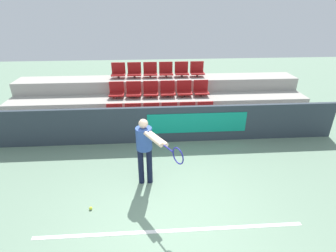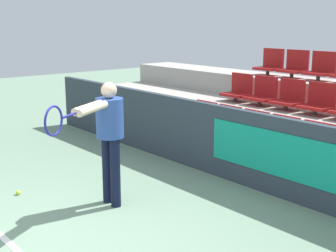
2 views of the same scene
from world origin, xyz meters
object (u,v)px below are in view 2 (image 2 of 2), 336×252
at_px(stadium_chair_6, 238,90).
at_px(stadium_chair_3, 282,136).
at_px(tennis_ball, 18,193).
at_px(stadium_chair_1, 226,124).
at_px(stadium_chair_2, 252,130).
at_px(stadium_chair_12, 270,64).
at_px(stadium_chair_0, 203,119).
at_px(stadium_chair_4, 315,144).
at_px(stadium_chair_14, 321,68).
at_px(stadium_chair_7, 262,93).
at_px(stadium_chair_8, 289,97).
at_px(stadium_chair_13, 294,66).
at_px(tennis_player, 107,130).
at_px(stadium_chair_9, 318,102).

bearing_deg(stadium_chair_6, stadium_chair_3, -28.38).
height_order(stadium_chair_3, tennis_ball, stadium_chair_3).
xyz_separation_m(stadium_chair_1, stadium_chair_2, (0.57, 0.00, 0.00)).
xyz_separation_m(stadium_chair_2, stadium_chair_12, (-1.15, 1.86, 0.87)).
distance_m(stadium_chair_0, stadium_chair_4, 2.29).
relative_size(stadium_chair_1, stadium_chair_14, 1.00).
height_order(stadium_chair_3, stadium_chair_4, same).
height_order(stadium_chair_6, stadium_chair_7, same).
bearing_deg(tennis_ball, stadium_chair_0, 87.47).
relative_size(stadium_chair_6, stadium_chair_8, 1.00).
bearing_deg(stadium_chair_13, tennis_player, -84.56).
bearing_deg(tennis_ball, stadium_chair_12, 88.36).
bearing_deg(stadium_chair_6, stadium_chair_7, 0.00).
bearing_deg(tennis_ball, tennis_player, 33.42).
distance_m(stadium_chair_6, stadium_chair_8, 1.15).
xyz_separation_m(stadium_chair_6, stadium_chair_13, (0.57, 0.93, 0.43)).
distance_m(stadium_chair_6, stadium_chair_13, 1.18).
relative_size(stadium_chair_1, stadium_chair_8, 1.00).
bearing_deg(stadium_chair_14, stadium_chair_9, -58.33).
xyz_separation_m(stadium_chair_2, stadium_chair_8, (0.00, 0.93, 0.43)).
bearing_deg(stadium_chair_3, stadium_chair_6, 151.62).
height_order(stadium_chair_2, stadium_chair_14, stadium_chair_14).
bearing_deg(tennis_ball, stadium_chair_8, 73.37).
height_order(stadium_chair_2, stadium_chair_12, stadium_chair_12).
bearing_deg(stadium_chair_3, stadium_chair_2, 180.00).
xyz_separation_m(stadium_chair_7, stadium_chair_14, (0.57, 0.93, 0.43)).
xyz_separation_m(stadium_chair_13, stadium_chair_14, (0.57, 0.00, 0.00)).
relative_size(stadium_chair_8, tennis_ball, 7.95).
relative_size(stadium_chair_3, stadium_chair_13, 1.00).
xyz_separation_m(stadium_chair_4, stadium_chair_6, (-2.29, 0.93, 0.43)).
bearing_deg(stadium_chair_6, stadium_chair_14, 39.03).
xyz_separation_m(stadium_chair_7, stadium_chair_13, (0.00, 0.93, 0.43)).
distance_m(stadium_chair_3, tennis_player, 2.78).
bearing_deg(stadium_chair_2, stadium_chair_13, 107.14).
distance_m(stadium_chair_8, tennis_player, 3.59).
distance_m(stadium_chair_0, stadium_chair_14, 2.35).
relative_size(stadium_chair_3, stadium_chair_6, 1.00).
distance_m(stadium_chair_1, tennis_ball, 3.55).
xyz_separation_m(stadium_chair_3, stadium_chair_14, (-0.57, 1.86, 0.87)).
distance_m(stadium_chair_8, stadium_chair_14, 1.03).
height_order(stadium_chair_0, stadium_chair_9, stadium_chair_9).
height_order(stadium_chair_13, stadium_chair_14, same).
xyz_separation_m(stadium_chair_1, tennis_ball, (-0.72, -3.42, -0.62)).
height_order(stadium_chair_0, stadium_chair_8, stadium_chair_8).
bearing_deg(stadium_chair_6, stadium_chair_12, 90.00).
bearing_deg(stadium_chair_0, stadium_chair_6, 90.00).
height_order(stadium_chair_2, stadium_chair_6, stadium_chair_6).
height_order(stadium_chair_12, stadium_chair_13, same).
height_order(stadium_chair_6, tennis_ball, stadium_chair_6).
relative_size(stadium_chair_3, stadium_chair_14, 1.00).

